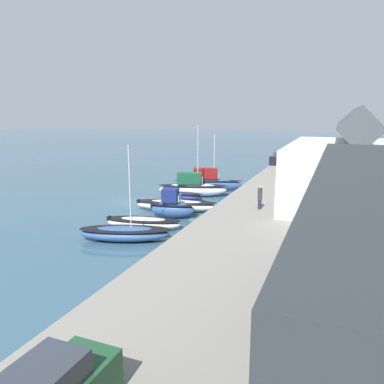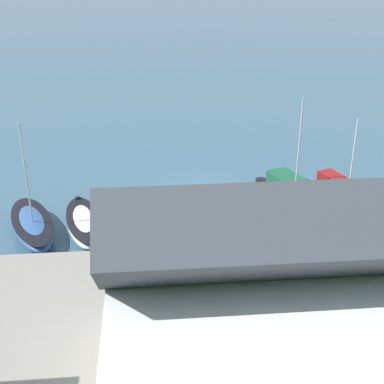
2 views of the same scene
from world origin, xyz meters
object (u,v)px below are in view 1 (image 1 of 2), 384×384
moored_boat_4 (172,207)px  moored_boat_0 (208,183)px  moored_boat_6 (125,233)px  person_on_quay (260,197)px  moored_boat_3 (176,205)px  moored_boat_5 (143,223)px  moored_boat_1 (192,188)px  pickup_truck_0 (303,150)px  moored_boat_2 (181,196)px  parked_car_1 (282,160)px

moored_boat_4 → moored_boat_0: bearing=171.8°
moored_boat_4 → moored_boat_6: bearing=-17.1°
person_on_quay → moored_boat_0: bearing=-141.8°
moored_boat_3 → moored_boat_5: bearing=-14.3°
moored_boat_1 → moored_boat_6: moored_boat_1 is taller
moored_boat_4 → pickup_truck_0: size_ratio=0.93×
pickup_truck_0 → moored_boat_4: bearing=-102.6°
moored_boat_4 → pickup_truck_0: pickup_truck_0 is taller
moored_boat_0 → person_on_quay: 13.95m
moored_boat_2 → moored_boat_4: bearing=11.5°
moored_boat_4 → moored_boat_6: moored_boat_6 is taller
moored_boat_2 → parked_car_1: parked_car_1 is taller
moored_boat_6 → moored_boat_3: bearing=160.3°
moored_boat_3 → moored_boat_1: bearing=175.8°
moored_boat_3 → pickup_truck_0: pickup_truck_0 is taller
moored_boat_0 → moored_boat_1: size_ratio=1.03×
moored_boat_1 → moored_boat_4: 9.34m
moored_boat_5 → person_on_quay: (-5.50, 8.81, 1.80)m
moored_boat_3 → pickup_truck_0: (-47.42, 8.00, 1.46)m
moored_boat_1 → moored_boat_4: size_ratio=1.85×
moored_boat_2 → moored_boat_6: bearing=0.4°
moored_boat_3 → person_on_quay: person_on_quay is taller
moored_boat_1 → parked_car_1: size_ratio=1.93×
parked_car_1 → moored_boat_3: bearing=-17.3°
moored_boat_6 → parked_car_1: 38.84m
moored_boat_0 → moored_boat_1: (3.10, -0.94, -0.07)m
moored_boat_3 → moored_boat_5: moored_boat_3 is taller
moored_boat_4 → moored_boat_2: bearing=-175.4°
moored_boat_4 → moored_boat_1: bearing=178.6°
moored_boat_3 → pickup_truck_0: 48.12m
moored_boat_0 → moored_boat_3: (10.00, 0.02, -0.51)m
moored_boat_4 → parked_car_1: (-31.00, 5.70, 1.13)m
moored_boat_0 → moored_boat_5: moored_boat_0 is taller
moored_boat_6 → pickup_truck_0: size_ratio=1.53×
parked_car_1 → person_on_quay: parked_car_1 is taller
moored_boat_1 → moored_boat_5: moored_boat_1 is taller
moored_boat_5 → moored_boat_6: (3.16, 0.12, 0.07)m
parked_car_1 → moored_boat_4: bearing=-15.3°
pickup_truck_0 → moored_boat_1: bearing=-106.6°
moored_boat_3 → moored_boat_6: 9.57m
moored_boat_2 → moored_boat_3: size_ratio=0.58×
person_on_quay → moored_boat_2: bearing=-118.3°
moored_boat_1 → moored_boat_5: bearing=-15.0°
moored_boat_1 → moored_boat_2: bearing=-25.2°
moored_boat_0 → parked_car_1: bearing=141.7°
moored_boat_1 → moored_boat_5: (13.32, 0.73, -0.52)m
pickup_truck_0 → person_on_quay: 48.34m
moored_boat_3 → person_on_quay: size_ratio=4.03×
moored_boat_5 → parked_car_1: parked_car_1 is taller
moored_boat_0 → moored_boat_1: bearing=-36.4°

